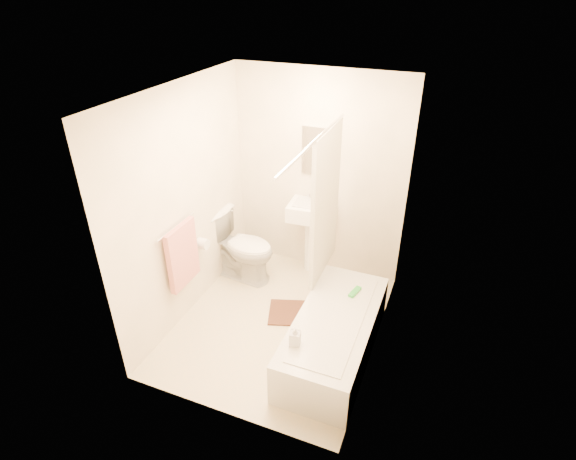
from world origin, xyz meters
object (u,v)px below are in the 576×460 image
at_px(toilet, 241,246).
at_px(bath_mat, 295,313).
at_px(soap_bottle, 295,336).
at_px(bathtub, 334,335).
at_px(sink, 311,234).

relative_size(toilet, bath_mat, 1.51).
bearing_deg(toilet, bath_mat, -110.44).
bearing_deg(toilet, soap_bottle, -131.10).
relative_size(toilet, bathtub, 0.53).
distance_m(bathtub, soap_bottle, 0.61).
bearing_deg(bathtub, toilet, 149.41).
height_order(sink, bathtub, sink).
bearing_deg(bathtub, bath_mat, 144.34).
relative_size(toilet, sink, 0.84).
xyz_separation_m(toilet, bathtub, (1.40, -0.83, -0.19)).
xyz_separation_m(sink, bath_mat, (0.13, -0.86, -0.49)).
relative_size(toilet, soap_bottle, 4.24).
relative_size(bathtub, bath_mat, 2.84).
bearing_deg(bath_mat, toilet, 153.04).
relative_size(sink, bathtub, 0.63).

